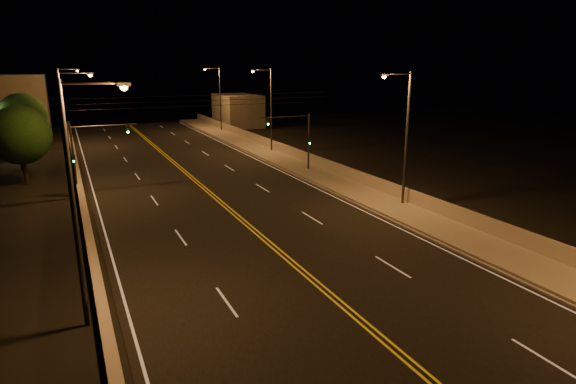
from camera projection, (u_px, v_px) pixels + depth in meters
name	position (u px, v px, depth m)	size (l,w,h in m)	color
road	(247.00, 225.00, 31.46)	(18.00, 120.00, 0.02)	black
sidewalk	(384.00, 203.00, 35.83)	(3.60, 120.00, 0.30)	gray
curb	(362.00, 207.00, 35.08)	(0.14, 120.00, 0.15)	gray
parapet_wall	(402.00, 192.00, 36.33)	(0.30, 120.00, 1.00)	#A5998A
jersey_barrier	(89.00, 240.00, 27.44)	(0.45, 120.00, 0.95)	#A5998A
distant_building_right	(238.00, 110.00, 80.66)	(6.00, 10.00, 5.23)	slate
distant_building_left	(18.00, 105.00, 70.28)	(8.00, 8.00, 8.73)	slate
parapet_rail	(402.00, 186.00, 36.19)	(0.06, 0.06, 120.00)	black
lane_markings	(248.00, 225.00, 31.40)	(17.32, 116.00, 0.00)	silver
streetlight_1	(404.00, 132.00, 33.91)	(2.55, 0.28, 9.70)	#2D2D33
streetlight_2	(269.00, 105.00, 55.48)	(2.55, 0.28, 9.70)	#2D2D33
streetlight_3	(218.00, 95.00, 72.86)	(2.55, 0.28, 9.70)	#2D2D33
streetlight_4	(79.00, 191.00, 18.14)	(2.55, 0.28, 9.70)	#2D2D33
streetlight_5	(68.00, 127.00, 36.37)	(2.55, 0.28, 9.70)	#2D2D33
streetlight_6	(64.00, 103.00, 58.76)	(2.55, 0.28, 9.70)	#2D2D33
traffic_signal_right	(299.00, 135.00, 45.64)	(5.11, 0.31, 5.65)	#2D2D33
traffic_signal_left	(87.00, 150.00, 38.02)	(5.11, 0.31, 5.65)	#2D2D33
overhead_wires	(204.00, 101.00, 37.87)	(22.00, 0.03, 0.83)	black
tree_0	(20.00, 135.00, 41.03)	(5.04, 5.04, 6.83)	black
tree_1	(18.00, 131.00, 46.80)	(4.58, 4.58, 6.21)	black
tree_2	(23.00, 116.00, 55.33)	(5.17, 5.17, 7.01)	black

